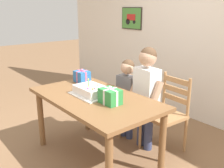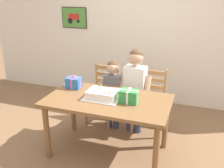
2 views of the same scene
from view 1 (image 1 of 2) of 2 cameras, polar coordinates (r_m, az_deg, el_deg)
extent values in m
plane|color=#846042|center=(3.10, -3.61, -16.11)|extent=(20.00, 20.00, 0.00)
cube|color=silver|center=(3.99, 18.53, 10.43)|extent=(6.40, 0.08, 2.60)
cube|color=#332823|center=(4.80, 4.41, 14.44)|extent=(0.51, 0.02, 0.39)
cube|color=#4C8E3D|center=(4.79, 4.33, 14.44)|extent=(0.48, 0.01, 0.36)
cube|color=red|center=(4.79, 4.28, 14.67)|extent=(0.22, 0.01, 0.11)
cylinder|color=black|center=(4.85, 3.55, 13.73)|extent=(0.10, 0.01, 0.10)
cylinder|color=black|center=(4.73, 4.97, 13.63)|extent=(0.06, 0.01, 0.06)
cube|color=brown|center=(2.77, -3.88, -3.21)|extent=(1.52, 0.85, 0.04)
cylinder|color=brown|center=(3.31, -15.61, -7.45)|extent=(0.07, 0.07, 0.72)
cylinder|color=brown|center=(3.61, -5.59, -4.82)|extent=(0.07, 0.07, 0.72)
cylinder|color=brown|center=(2.69, 11.18, -12.99)|extent=(0.07, 0.07, 0.72)
cube|color=white|center=(2.81, -4.70, -2.36)|extent=(0.44, 0.34, 0.01)
cube|color=white|center=(2.80, -4.73, -1.37)|extent=(0.36, 0.26, 0.09)
cylinder|color=#56C666|center=(2.77, -5.30, 0.17)|extent=(0.01, 0.01, 0.07)
sphere|color=yellow|center=(2.76, -5.32, 1.06)|extent=(0.02, 0.02, 0.02)
sphere|color=yellow|center=(2.87, -5.17, 0.15)|extent=(0.01, 0.01, 0.01)
sphere|color=purple|center=(2.69, -5.44, -1.01)|extent=(0.02, 0.02, 0.02)
sphere|color=red|center=(2.69, -3.92, -0.95)|extent=(0.01, 0.01, 0.01)
sphere|color=purple|center=(2.70, -5.83, -0.93)|extent=(0.01, 0.01, 0.01)
sphere|color=orange|center=(2.77, -5.37, -0.46)|extent=(0.01, 0.01, 0.01)
sphere|color=orange|center=(2.67, -4.34, -1.13)|extent=(0.02, 0.02, 0.02)
sphere|color=orange|center=(2.80, -3.24, -0.22)|extent=(0.01, 0.01, 0.01)
cube|color=#286BB7|center=(3.29, -6.72, 1.64)|extent=(0.19, 0.15, 0.15)
cube|color=#DB668E|center=(3.29, -6.72, 1.64)|extent=(0.19, 0.02, 0.15)
cube|color=#DB668E|center=(3.29, -6.72, 1.64)|extent=(0.02, 0.16, 0.15)
sphere|color=#DB668E|center=(3.27, -6.77, 3.12)|extent=(0.04, 0.04, 0.04)
cube|color=#2D8E42|center=(2.54, -0.38, -2.76)|extent=(0.21, 0.16, 0.15)
cube|color=white|center=(2.54, -0.38, -2.76)|extent=(0.22, 0.02, 0.16)
cube|color=white|center=(2.54, -0.38, -2.76)|extent=(0.02, 0.16, 0.16)
sphere|color=white|center=(2.51, -0.38, -0.80)|extent=(0.04, 0.04, 0.04)
cube|color=#A87A4C|center=(3.57, 2.37, -3.44)|extent=(0.45, 0.45, 0.04)
cylinder|color=#A87A4C|center=(3.41, 1.70, -8.68)|extent=(0.04, 0.04, 0.43)
cylinder|color=#A87A4C|center=(3.70, -1.83, -6.61)|extent=(0.04, 0.04, 0.43)
cylinder|color=#A87A4C|center=(3.63, 6.56, -7.16)|extent=(0.04, 0.04, 0.43)
cylinder|color=#A87A4C|center=(3.90, 2.87, -5.34)|extent=(0.04, 0.04, 0.43)
cylinder|color=#A87A4C|center=(3.47, 6.82, 0.11)|extent=(0.04, 0.04, 0.45)
cylinder|color=#A87A4C|center=(3.75, 2.98, 1.48)|extent=(0.04, 0.04, 0.45)
cube|color=#A87A4C|center=(3.62, 4.80, -0.20)|extent=(0.36, 0.05, 0.06)
cube|color=#A87A4C|center=(3.59, 4.84, 1.51)|extent=(0.36, 0.05, 0.06)
cube|color=#A87A4C|center=(3.57, 4.89, 3.26)|extent=(0.36, 0.05, 0.06)
cube|color=#A87A4C|center=(3.10, 11.47, -6.99)|extent=(0.45, 0.45, 0.04)
cylinder|color=#A87A4C|center=(2.96, 11.32, -13.23)|extent=(0.04, 0.04, 0.43)
cylinder|color=#A87A4C|center=(3.20, 6.33, -10.61)|extent=(0.04, 0.04, 0.43)
cylinder|color=#A87A4C|center=(3.22, 16.08, -11.01)|extent=(0.04, 0.04, 0.43)
cylinder|color=#A87A4C|center=(3.44, 11.14, -8.79)|extent=(0.04, 0.04, 0.43)
cylinder|color=#A87A4C|center=(3.04, 16.81, -2.94)|extent=(0.04, 0.04, 0.45)
cylinder|color=#A87A4C|center=(3.27, 11.61, -1.17)|extent=(0.04, 0.04, 0.45)
cube|color=#A87A4C|center=(3.17, 14.03, -3.18)|extent=(0.36, 0.05, 0.06)
cube|color=#A87A4C|center=(3.13, 14.17, -1.25)|extent=(0.36, 0.05, 0.06)
cube|color=#A87A4C|center=(3.10, 14.32, 0.73)|extent=(0.36, 0.05, 0.06)
cylinder|color=#38426B|center=(3.18, 8.14, -10.48)|extent=(0.10, 0.10, 0.47)
cylinder|color=#38426B|center=(3.26, 6.56, -9.64)|extent=(0.10, 0.10, 0.47)
cube|color=white|center=(3.03, 7.69, -1.45)|extent=(0.31, 0.20, 0.54)
cylinder|color=tan|center=(2.88, 9.62, -2.86)|extent=(0.10, 0.23, 0.36)
cylinder|color=tan|center=(3.14, 4.92, -1.02)|extent=(0.10, 0.23, 0.36)
sphere|color=tan|center=(2.93, 7.99, 5.85)|extent=(0.20, 0.20, 0.20)
sphere|color=brown|center=(2.93, 8.15, 6.36)|extent=(0.19, 0.19, 0.19)
cylinder|color=#38426B|center=(3.41, 3.95, -9.00)|extent=(0.09, 0.09, 0.40)
cylinder|color=#38426B|center=(3.48, 2.55, -8.45)|extent=(0.09, 0.09, 0.40)
cube|color=slate|center=(3.29, 3.37, -1.98)|extent=(0.26, 0.18, 0.46)
cylinder|color=tan|center=(3.17, 5.12, -3.00)|extent=(0.09, 0.19, 0.30)
cylinder|color=tan|center=(3.37, 1.02, -1.74)|extent=(0.09, 0.19, 0.30)
sphere|color=tan|center=(3.20, 3.47, 3.70)|extent=(0.17, 0.17, 0.17)
sphere|color=brown|center=(3.20, 3.59, 4.10)|extent=(0.16, 0.16, 0.16)
camera|label=2|loc=(1.67, -89.48, 12.92)|focal=41.23mm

